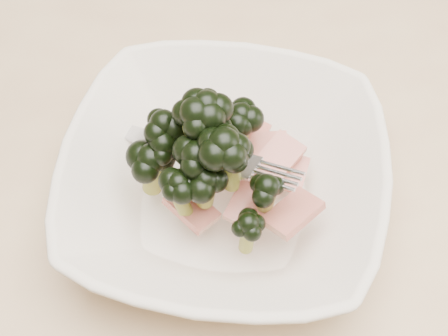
# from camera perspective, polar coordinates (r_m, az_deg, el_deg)

# --- Properties ---
(dining_table) EXTENTS (1.20, 0.80, 0.75)m
(dining_table) POSITION_cam_1_polar(r_m,az_deg,el_deg) (0.62, 9.40, -9.03)
(dining_table) COLOR tan
(dining_table) RESTS_ON ground
(broccoli_dish) EXTENTS (0.33, 0.33, 0.12)m
(broccoli_dish) POSITION_cam_1_polar(r_m,az_deg,el_deg) (0.50, -0.21, -0.76)
(broccoli_dish) COLOR beige
(broccoli_dish) RESTS_ON dining_table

